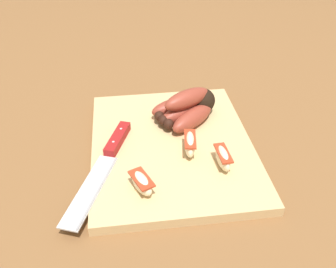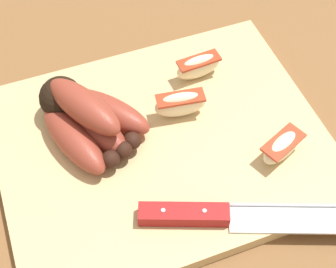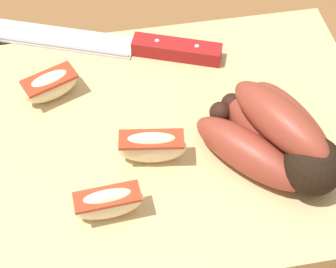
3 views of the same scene
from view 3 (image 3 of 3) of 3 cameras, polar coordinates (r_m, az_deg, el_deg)
The scene contains 7 objects.
ground_plane at distance 0.58m, azimuth 0.49°, elevation 0.34°, with size 6.00×6.00×0.00m, color brown.
cutting_board at distance 0.56m, azimuth 1.47°, elevation -0.29°, with size 0.40×0.32×0.02m, color tan.
banana_bunch at distance 0.52m, azimuth 11.40°, elevation -0.46°, with size 0.14×0.15×0.07m.
chefs_knife at distance 0.63m, azimuth -3.49°, elevation 9.15°, with size 0.27×0.13×0.02m.
apple_wedge_near at distance 0.49m, azimuth -6.24°, elevation -7.19°, with size 0.06×0.02×0.04m.
apple_wedge_middle at distance 0.51m, azimuth -1.71°, elevation -1.35°, with size 0.07×0.03×0.04m.
apple_wedge_far at distance 0.58m, azimuth -12.11°, elevation 4.96°, with size 0.06×0.05×0.03m.
Camera 3 is at (-0.07, -0.35, 0.45)m, focal length 58.57 mm.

